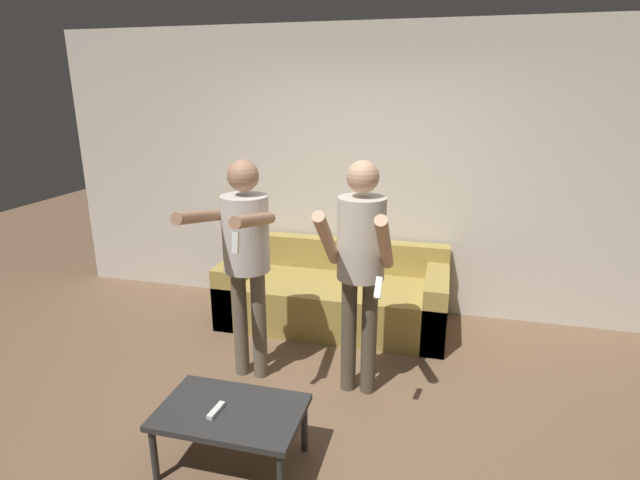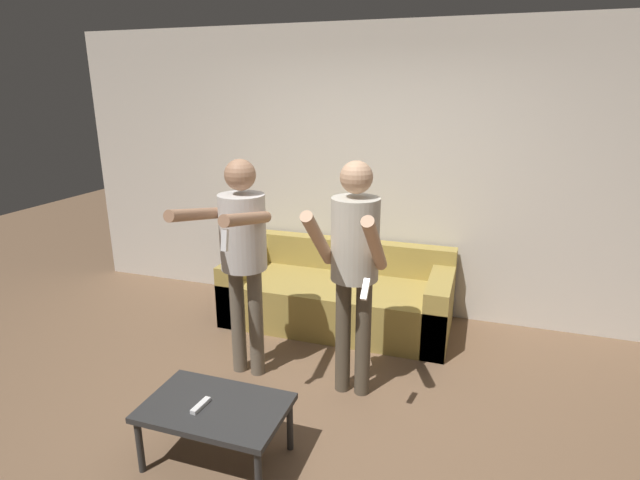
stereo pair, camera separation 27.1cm
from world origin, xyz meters
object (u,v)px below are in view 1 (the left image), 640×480
at_px(person_standing_right, 360,255).
at_px(person_standing_left, 245,246).
at_px(remote_on_table, 216,410).
at_px(couch, 334,296).
at_px(coffee_table, 231,415).

bearing_deg(person_standing_right, person_standing_left, -179.66).
height_order(person_standing_left, remote_on_table, person_standing_left).
distance_m(couch, person_standing_right, 1.40).
height_order(person_standing_left, coffee_table, person_standing_left).
distance_m(person_standing_left, person_standing_right, 0.83).
bearing_deg(couch, person_standing_right, -68.70).
relative_size(person_standing_right, coffee_table, 2.05).
relative_size(coffee_table, remote_on_table, 5.41).
distance_m(couch, person_standing_left, 1.40).
xyz_separation_m(coffee_table, remote_on_table, (-0.07, -0.04, 0.05)).
relative_size(couch, coffee_table, 2.50).
bearing_deg(coffee_table, person_standing_right, 58.24).
relative_size(person_standing_right, remote_on_table, 11.06).
distance_m(person_standing_right, coffee_table, 1.30).
bearing_deg(remote_on_table, coffee_table, 33.62).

